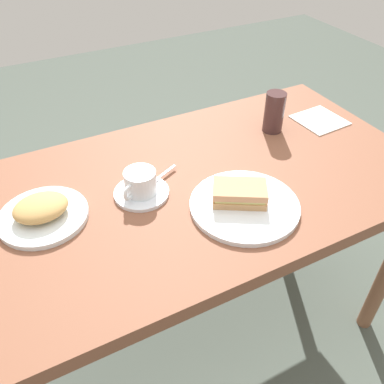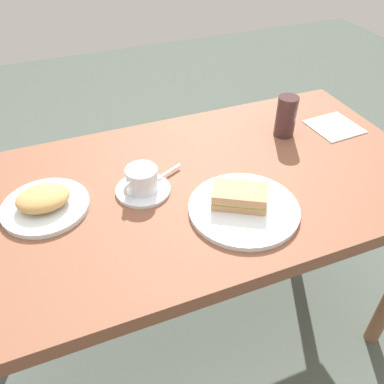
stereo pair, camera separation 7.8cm
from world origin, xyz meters
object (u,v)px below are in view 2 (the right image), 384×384
dining_table (195,203)px  spoon (163,175)px  sandwich_plate (244,209)px  coffee_saucer (143,190)px  side_plate (46,206)px  drinking_glass (286,116)px  sandwich_front (239,196)px  napkin (334,127)px  coffee_cup (142,179)px

dining_table → spoon: (0.08, -0.05, 0.09)m
dining_table → spoon: bearing=-32.8°
dining_table → sandwich_plate: size_ratio=4.80×
coffee_saucer → side_plate: side_plate is taller
coffee_saucer → drinking_glass: (-0.51, -0.11, 0.06)m
sandwich_front → drinking_glass: bearing=-138.2°
coffee_saucer → napkin: coffee_saucer is taller
sandwich_plate → spoon: spoon is taller
coffee_cup → sandwich_front: bearing=144.4°
sandwich_front → napkin: bearing=-153.4°
drinking_glass → sandwich_front: bearing=41.8°
sandwich_front → coffee_saucer: sandwich_front is taller
coffee_cup → drinking_glass: drinking_glass is taller
dining_table → drinking_glass: (-0.36, -0.13, 0.14)m
coffee_cup → napkin: size_ratio=0.69×
spoon → napkin: spoon is taller
sandwich_front → spoon: bearing=-52.9°
sandwich_plate → side_plate: 0.51m
sandwich_front → napkin: (-0.48, -0.24, -0.03)m
napkin → spoon: bearing=4.9°
sandwich_front → coffee_saucer: size_ratio=1.08×
spoon → side_plate: spoon is taller
sandwich_front → spoon: size_ratio=1.70×
coffee_cup → napkin: (-0.69, -0.09, -0.04)m
sandwich_plate → napkin: sandwich_plate is taller
sandwich_front → side_plate: 0.50m
coffee_saucer → coffee_cup: coffee_cup is taller
napkin → sandwich_front: bearing=26.6°
side_plate → coffee_saucer: bearing=174.3°
sandwich_plate → dining_table: bearing=-65.5°
side_plate → drinking_glass: bearing=-173.5°
coffee_saucer → side_plate: size_ratio=0.66×
sandwich_plate → spoon: 0.25m
dining_table → napkin: (-0.54, -0.10, 0.08)m
dining_table → spoon: 0.13m
coffee_cup → spoon: size_ratio=1.11×
dining_table → sandwich_front: size_ratio=8.52×
sandwich_plate → napkin: (-0.47, -0.26, -0.01)m
sandwich_front → side_plate: (0.46, -0.18, -0.03)m
coffee_cup → drinking_glass: (-0.51, -0.11, 0.02)m
sandwich_plate → napkin: 0.54m
coffee_cup → dining_table: bearing=174.6°
dining_table → sandwich_plate: (-0.07, 0.16, 0.08)m
side_plate → coffee_cup: bearing=174.1°
side_plate → spoon: bearing=-178.4°
sandwich_plate → coffee_saucer: 0.28m
side_plate → napkin: side_plate is taller
spoon → side_plate: bearing=1.6°
spoon → dining_table: bearing=147.2°
sandwich_plate → side_plate: (0.47, -0.20, 0.00)m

